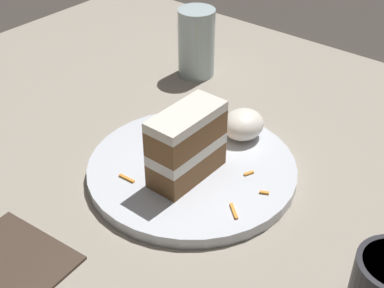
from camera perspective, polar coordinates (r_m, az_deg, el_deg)
The scene contains 8 objects.
ground_plane at distance 0.77m, azimuth -5.83°, elevation -5.26°, with size 6.00×6.00×0.00m, color #38332D.
dining_table at distance 0.76m, azimuth -5.89°, elevation -4.46°, with size 1.12×1.15×0.03m, color gray.
plate at distance 0.75m, azimuth 0.00°, elevation -2.70°, with size 0.29×0.29×0.02m, color silver.
cake_slice at distance 0.70m, azimuth -0.58°, elevation -0.04°, with size 0.11×0.05×0.10m.
cream_dollop at distance 0.79m, azimuth 5.47°, elevation 2.10°, with size 0.07×0.06×0.04m, color white.
orange_garnish at distance 0.82m, azimuth -0.15°, elevation 2.07°, with size 0.07×0.07×0.01m, color orange.
carrot_shreds_scatter at distance 0.73m, azimuth 1.44°, elevation -3.03°, with size 0.14×0.18×0.00m.
drinking_glass at distance 0.99m, azimuth 0.47°, elevation 10.30°, with size 0.07×0.07×0.12m.
Camera 1 is at (0.40, 0.43, 0.50)m, focal length 50.00 mm.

